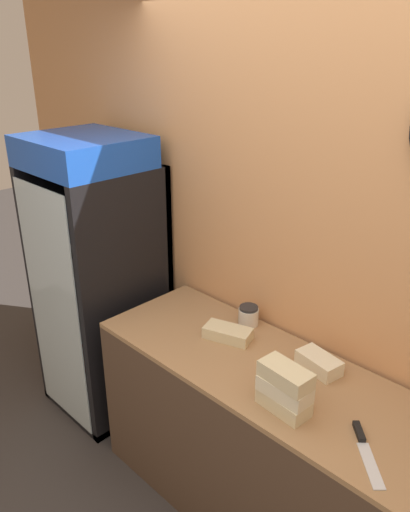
{
  "coord_description": "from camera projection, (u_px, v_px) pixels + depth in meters",
  "views": [
    {
      "loc": [
        1.11,
        -0.69,
        2.31
      ],
      "look_at": [
        -0.43,
        0.87,
        1.36
      ],
      "focal_mm": 35.0,
      "sensor_mm": 36.0,
      "label": 1
    }
  ],
  "objects": [
    {
      "name": "condiment_jar",
      "position": [
        248.0,
        316.0,
        2.65
      ],
      "size": [
        0.11,
        0.11,
        0.11
      ],
      "color": "silver",
      "rests_on": "prep_counter"
    },
    {
      "name": "prep_counter",
      "position": [
        267.0,
        447.0,
        2.47
      ],
      "size": [
        1.85,
        0.64,
        0.91
      ],
      "color": "#4C3828",
      "rests_on": "ground_plane"
    },
    {
      "name": "sandwich_flat_left",
      "position": [
        228.0,
        333.0,
        2.54
      ],
      "size": [
        0.26,
        0.19,
        0.06
      ],
      "color": "beige",
      "rests_on": "prep_counter"
    },
    {
      "name": "sandwich_stack_middle",
      "position": [
        285.0,
        389.0,
        2.02
      ],
      "size": [
        0.22,
        0.12,
        0.07
      ],
      "color": "beige",
      "rests_on": "sandwich_stack_bottom"
    },
    {
      "name": "chefs_knife",
      "position": [
        363.0,
        444.0,
        1.87
      ],
      "size": [
        0.24,
        0.25,
        0.02
      ],
      "color": "silver",
      "rests_on": "prep_counter"
    },
    {
      "name": "wall_back",
      "position": [
        327.0,
        260.0,
        2.35
      ],
      "size": [
        5.2,
        0.1,
        2.7
      ],
      "color": "tan",
      "rests_on": "ground_plane"
    },
    {
      "name": "beverage_cooler",
      "position": [
        104.0,
        267.0,
        3.16
      ],
      "size": [
        0.65,
        0.67,
        1.82
      ],
      "color": "black",
      "rests_on": "ground_plane"
    },
    {
      "name": "sandwich_stack_top",
      "position": [
        286.0,
        375.0,
        1.99
      ],
      "size": [
        0.23,
        0.13,
        0.07
      ],
      "color": "beige",
      "rests_on": "sandwich_stack_middle"
    },
    {
      "name": "sandwich_stack_bottom",
      "position": [
        284.0,
        402.0,
        2.05
      ],
      "size": [
        0.23,
        0.13,
        0.07
      ],
      "color": "beige",
      "rests_on": "prep_counter"
    },
    {
      "name": "sandwich_flat_right",
      "position": [
        319.0,
        363.0,
        2.29
      ],
      "size": [
        0.22,
        0.15,
        0.07
      ],
      "color": "beige",
      "rests_on": "prep_counter"
    }
  ]
}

